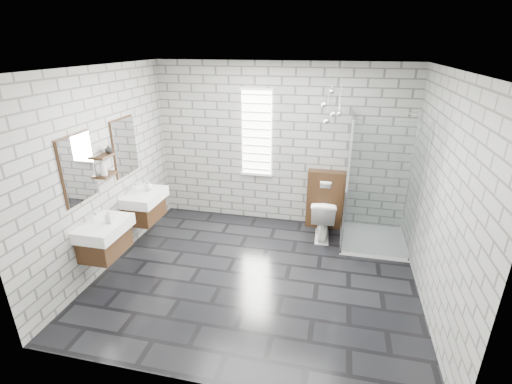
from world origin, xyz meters
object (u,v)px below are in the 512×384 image
(vanity_left, at_px, (102,229))
(vanity_right, at_px, (142,198))
(toilet, at_px, (323,218))
(cistern_panel, at_px, (325,199))
(shower_enclosure, at_px, (370,216))

(vanity_left, height_order, vanity_right, same)
(vanity_left, height_order, toilet, vanity_left)
(cistern_panel, bearing_deg, vanity_right, -156.60)
(cistern_panel, distance_m, toilet, 0.44)
(toilet, bearing_deg, shower_enclosure, 168.76)
(toilet, bearing_deg, vanity_right, 13.50)
(vanity_right, bearing_deg, shower_enclosure, 10.87)
(vanity_right, distance_m, toilet, 2.84)
(vanity_left, relative_size, vanity_right, 1.00)
(toilet, bearing_deg, cistern_panel, -92.27)
(vanity_right, distance_m, cistern_panel, 2.96)
(vanity_left, relative_size, cistern_panel, 1.57)
(cistern_panel, bearing_deg, shower_enclosure, -36.41)
(vanity_left, bearing_deg, toilet, 33.70)
(cistern_panel, height_order, toilet, cistern_panel)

